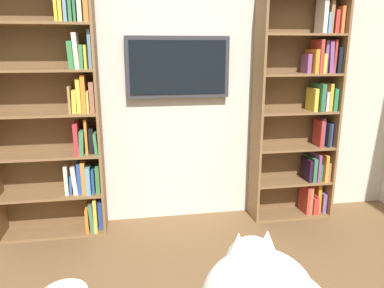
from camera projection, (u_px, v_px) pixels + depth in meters
name	position (u px, v px, depth m)	size (l,w,h in m)	color
wall_back	(174.00, 76.00, 3.27)	(4.52, 0.06, 2.70)	beige
bookshelf_left	(304.00, 112.00, 3.38)	(0.76, 0.28, 2.05)	brown
bookshelf_right	(58.00, 116.00, 3.02)	(0.89, 0.28, 2.13)	brown
wall_mounted_tv	(178.00, 67.00, 3.17)	(0.90, 0.07, 0.53)	#333338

